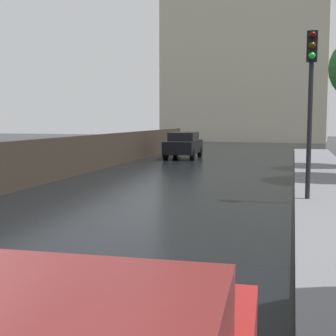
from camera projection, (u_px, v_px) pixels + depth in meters
car_black_mid_road at (184, 145)px, 26.28m from camera, size 1.81×3.86×1.46m
traffic_light at (311, 84)px, 11.78m from camera, size 0.26×0.39×4.24m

